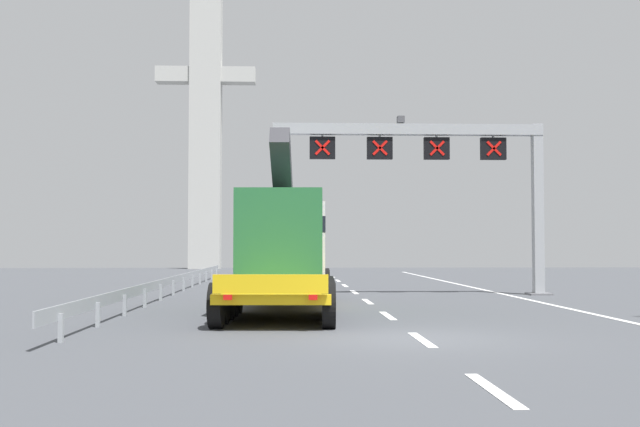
# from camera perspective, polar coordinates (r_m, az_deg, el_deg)

# --- Properties ---
(ground) EXTENTS (112.00, 112.00, 0.00)m
(ground) POSITION_cam_1_polar(r_m,az_deg,el_deg) (16.84, 6.77, -9.13)
(ground) COLOR #424449
(lane_markings) EXTENTS (0.20, 42.35, 0.01)m
(lane_markings) POSITION_cam_1_polar(r_m,az_deg,el_deg) (30.58, 2.99, -6.13)
(lane_markings) COLOR silver
(lane_markings) RESTS_ON ground
(edge_line_right) EXTENTS (0.20, 63.00, 0.01)m
(edge_line_right) POSITION_cam_1_polar(r_m,az_deg,el_deg) (29.91, 14.98, -6.13)
(edge_line_right) COLOR silver
(edge_line_right) RESTS_ON ground
(overhead_lane_gantry) EXTENTS (11.30, 0.90, 7.29)m
(overhead_lane_gantry) POSITION_cam_1_polar(r_m,az_deg,el_deg) (32.04, 9.14, 4.14)
(overhead_lane_gantry) COLOR #9EA0A5
(overhead_lane_gantry) RESTS_ON ground
(heavy_haul_truck_yellow) EXTENTS (3.55, 14.15, 5.30)m
(heavy_haul_truck_yellow) POSITION_cam_1_polar(r_m,az_deg,el_deg) (25.98, -2.44, -2.40)
(heavy_haul_truck_yellow) COLOR yellow
(heavy_haul_truck_yellow) RESTS_ON ground
(guardrail_left) EXTENTS (0.13, 36.64, 0.76)m
(guardrail_left) POSITION_cam_1_polar(r_m,az_deg,el_deg) (33.21, -10.46, -4.85)
(guardrail_left) COLOR #999EA3
(guardrail_left) RESTS_ON ground
(bridge_pylon_distant) EXTENTS (9.00, 2.00, 28.30)m
(bridge_pylon_distant) POSITION_cam_1_polar(r_m,az_deg,el_deg) (71.51, -8.42, 7.68)
(bridge_pylon_distant) COLOR #B7B7B2
(bridge_pylon_distant) RESTS_ON ground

